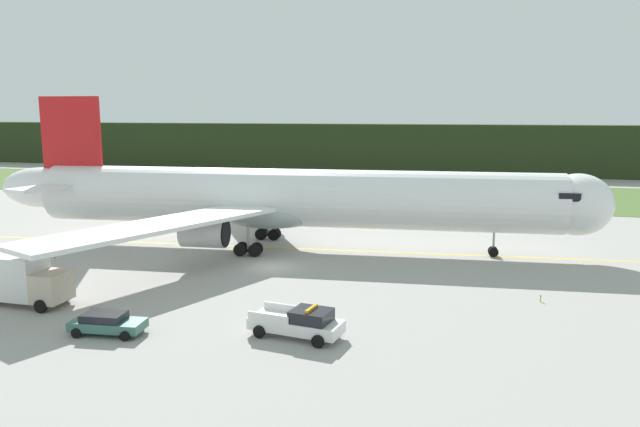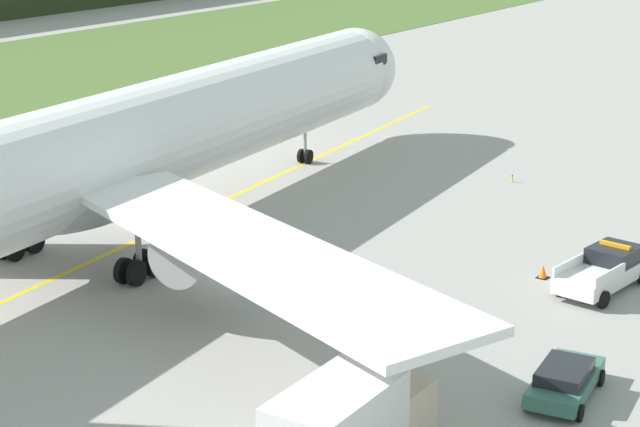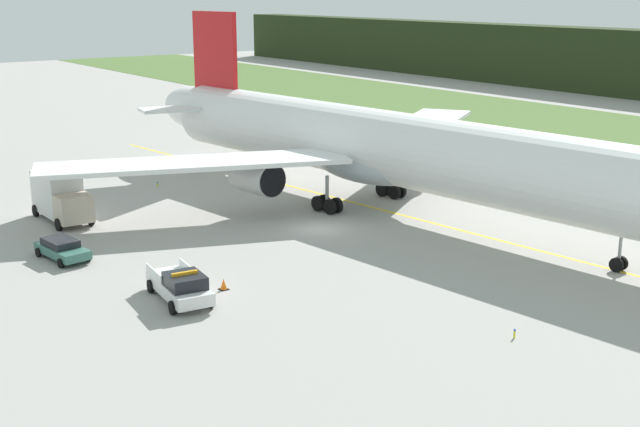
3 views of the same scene
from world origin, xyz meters
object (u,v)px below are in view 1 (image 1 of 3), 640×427
Objects in this scene: apron_cone at (309,316)px; catering_truck at (20,279)px; airliner at (287,199)px; ops_pickup_truck at (299,322)px; staff_car at (107,323)px.

catering_truck is at bearing -173.29° from apron_cone.
apron_cone is (8.14, -19.04, -4.61)m from airliner.
apron_cone is (-0.27, 2.83, -0.59)m from ops_pickup_truck.
airliner is 9.16× the size of catering_truck.
ops_pickup_truck is at bearing -1.27° from catering_truck.
airliner is 92.58× the size of apron_cone.
catering_truck reaches higher than ops_pickup_truck.
airliner reaches higher than ops_pickup_truck.
staff_car is (9.17, -3.18, -1.12)m from catering_truck.
staff_car is at bearing -166.39° from ops_pickup_truck.
staff_car is at bearing -153.20° from apron_cone.
catering_truck is 1.44× the size of staff_car.
catering_truck is 9.77m from staff_car.
airliner is 13.17× the size of staff_car.
ops_pickup_truck is at bearing -68.98° from airliner.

